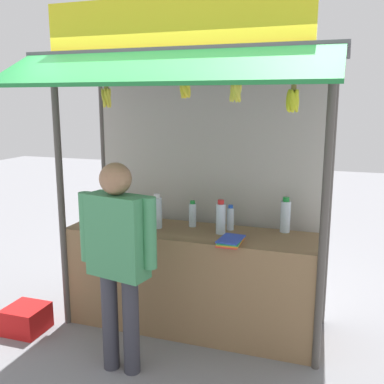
{
  "coord_description": "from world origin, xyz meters",
  "views": [
    {
      "loc": [
        1.22,
        -3.56,
        2.03
      ],
      "look_at": [
        0.0,
        0.0,
        1.25
      ],
      "focal_mm": 41.83,
      "sensor_mm": 36.0,
      "label": 1
    }
  ],
  "objects_px": {
    "magazine_stack_center": "(230,241)",
    "banana_bunch_inner_right": "(185,89)",
    "water_bottle_front_right": "(230,218)",
    "banana_bunch_rightmost": "(236,92)",
    "banana_bunch_leftmost": "(293,100)",
    "water_bottle_right": "(157,212)",
    "plastic_crate": "(26,319)",
    "water_bottle_mid_left": "(221,218)",
    "water_bottle_front_left": "(285,216)",
    "banana_bunch_inner_left": "(107,97)",
    "water_bottle_rear_center": "(193,214)",
    "magazine_stack_left": "(100,224)",
    "vendor_person": "(118,250)"
  },
  "relations": [
    {
      "from": "magazine_stack_left",
      "to": "banana_bunch_inner_right",
      "type": "distance_m",
      "value": 1.48
    },
    {
      "from": "water_bottle_rear_center",
      "to": "magazine_stack_left",
      "type": "relative_size",
      "value": 0.95
    },
    {
      "from": "banana_bunch_inner_left",
      "to": "vendor_person",
      "type": "height_order",
      "value": "banana_bunch_inner_left"
    },
    {
      "from": "banana_bunch_leftmost",
      "to": "water_bottle_rear_center",
      "type": "bearing_deg",
      "value": 148.68
    },
    {
      "from": "water_bottle_mid_left",
      "to": "vendor_person",
      "type": "bearing_deg",
      "value": -123.39
    },
    {
      "from": "water_bottle_front_right",
      "to": "banana_bunch_rightmost",
      "type": "distance_m",
      "value": 1.22
    },
    {
      "from": "water_bottle_right",
      "to": "banana_bunch_leftmost",
      "type": "relative_size",
      "value": 0.96
    },
    {
      "from": "water_bottle_right",
      "to": "banana_bunch_inner_left",
      "type": "xyz_separation_m",
      "value": [
        -0.24,
        -0.41,
        1.0
      ]
    },
    {
      "from": "magazine_stack_center",
      "to": "vendor_person",
      "type": "height_order",
      "value": "vendor_person"
    },
    {
      "from": "water_bottle_front_right",
      "to": "banana_bunch_inner_left",
      "type": "distance_m",
      "value": 1.47
    },
    {
      "from": "water_bottle_front_right",
      "to": "magazine_stack_left",
      "type": "bearing_deg",
      "value": -162.78
    },
    {
      "from": "water_bottle_mid_left",
      "to": "banana_bunch_inner_right",
      "type": "height_order",
      "value": "banana_bunch_inner_right"
    },
    {
      "from": "magazine_stack_left",
      "to": "plastic_crate",
      "type": "height_order",
      "value": "magazine_stack_left"
    },
    {
      "from": "water_bottle_right",
      "to": "banana_bunch_rightmost",
      "type": "bearing_deg",
      "value": -27.26
    },
    {
      "from": "water_bottle_right",
      "to": "vendor_person",
      "type": "xyz_separation_m",
      "value": [
        0.04,
        -0.81,
        -0.09
      ]
    },
    {
      "from": "water_bottle_front_right",
      "to": "plastic_crate",
      "type": "xyz_separation_m",
      "value": [
        -1.67,
        -0.72,
        -0.89
      ]
    },
    {
      "from": "water_bottle_right",
      "to": "banana_bunch_inner_right",
      "type": "xyz_separation_m",
      "value": [
        0.42,
        -0.41,
        1.06
      ]
    },
    {
      "from": "water_bottle_rear_center",
      "to": "magazine_stack_left",
      "type": "height_order",
      "value": "water_bottle_rear_center"
    },
    {
      "from": "banana_bunch_leftmost",
      "to": "banana_bunch_rightmost",
      "type": "height_order",
      "value": "same"
    },
    {
      "from": "water_bottle_right",
      "to": "water_bottle_mid_left",
      "type": "xyz_separation_m",
      "value": [
        0.58,
        0.01,
        -0.01
      ]
    },
    {
      "from": "magazine_stack_center",
      "to": "banana_bunch_rightmost",
      "type": "xyz_separation_m",
      "value": [
        0.06,
        -0.17,
        1.16
      ]
    },
    {
      "from": "water_bottle_mid_left",
      "to": "water_bottle_rear_center",
      "type": "height_order",
      "value": "water_bottle_mid_left"
    },
    {
      "from": "water_bottle_rear_center",
      "to": "magazine_stack_center",
      "type": "height_order",
      "value": "water_bottle_rear_center"
    },
    {
      "from": "magazine_stack_center",
      "to": "water_bottle_mid_left",
      "type": "bearing_deg",
      "value": 121.21
    },
    {
      "from": "water_bottle_rear_center",
      "to": "banana_bunch_inner_right",
      "type": "height_order",
      "value": "banana_bunch_inner_right"
    },
    {
      "from": "water_bottle_mid_left",
      "to": "plastic_crate",
      "type": "xyz_separation_m",
      "value": [
        -1.62,
        -0.58,
        -0.92
      ]
    },
    {
      "from": "water_bottle_front_left",
      "to": "banana_bunch_inner_right",
      "type": "height_order",
      "value": "banana_bunch_inner_right"
    },
    {
      "from": "banana_bunch_leftmost",
      "to": "banana_bunch_rightmost",
      "type": "bearing_deg",
      "value": 179.65
    },
    {
      "from": "water_bottle_front_right",
      "to": "banana_bunch_rightmost",
      "type": "bearing_deg",
      "value": -74.06
    },
    {
      "from": "magazine_stack_center",
      "to": "banana_bunch_inner_right",
      "type": "xyz_separation_m",
      "value": [
        -0.32,
        -0.18,
        1.18
      ]
    },
    {
      "from": "banana_bunch_inner_right",
      "to": "water_bottle_right",
      "type": "bearing_deg",
      "value": 135.23
    },
    {
      "from": "water_bottle_front_right",
      "to": "vendor_person",
      "type": "relative_size",
      "value": 0.14
    },
    {
      "from": "water_bottle_front_left",
      "to": "banana_bunch_inner_left",
      "type": "bearing_deg",
      "value": -154.16
    },
    {
      "from": "water_bottle_mid_left",
      "to": "water_bottle_front_right",
      "type": "bearing_deg",
      "value": 69.98
    },
    {
      "from": "plastic_crate",
      "to": "banana_bunch_inner_right",
      "type": "bearing_deg",
      "value": 6.06
    },
    {
      "from": "water_bottle_right",
      "to": "banana_bunch_inner_left",
      "type": "distance_m",
      "value": 1.11
    },
    {
      "from": "water_bottle_front_right",
      "to": "magazine_stack_left",
      "type": "relative_size",
      "value": 0.89
    },
    {
      "from": "vendor_person",
      "to": "banana_bunch_inner_right",
      "type": "bearing_deg",
      "value": -121.96
    },
    {
      "from": "water_bottle_rear_center",
      "to": "banana_bunch_inner_left",
      "type": "height_order",
      "value": "banana_bunch_inner_left"
    },
    {
      "from": "water_bottle_front_right",
      "to": "banana_bunch_inner_right",
      "type": "relative_size",
      "value": 0.97
    },
    {
      "from": "magazine_stack_left",
      "to": "magazine_stack_center",
      "type": "distance_m",
      "value": 1.21
    },
    {
      "from": "water_bottle_right",
      "to": "plastic_crate",
      "type": "distance_m",
      "value": 1.51
    },
    {
      "from": "magazine_stack_center",
      "to": "banana_bunch_inner_right",
      "type": "distance_m",
      "value": 1.24
    },
    {
      "from": "water_bottle_rear_center",
      "to": "vendor_person",
      "type": "distance_m",
      "value": 0.99
    },
    {
      "from": "water_bottle_mid_left",
      "to": "water_bottle_front_left",
      "type": "relative_size",
      "value": 0.96
    },
    {
      "from": "water_bottle_front_right",
      "to": "banana_bunch_inner_right",
      "type": "height_order",
      "value": "banana_bunch_inner_right"
    },
    {
      "from": "magazine_stack_left",
      "to": "banana_bunch_inner_left",
      "type": "height_order",
      "value": "banana_bunch_inner_left"
    },
    {
      "from": "magazine_stack_left",
      "to": "vendor_person",
      "type": "xyz_separation_m",
      "value": [
        0.51,
        -0.62,
        0.02
      ]
    },
    {
      "from": "water_bottle_front_right",
      "to": "banana_bunch_leftmost",
      "type": "distance_m",
      "value": 1.29
    },
    {
      "from": "water_bottle_right",
      "to": "banana_bunch_inner_left",
      "type": "relative_size",
      "value": 1.04
    }
  ]
}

